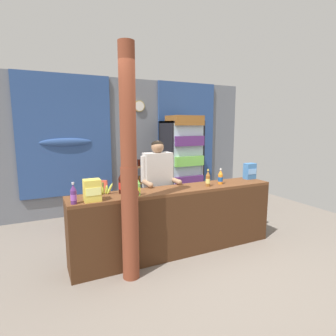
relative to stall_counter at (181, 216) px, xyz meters
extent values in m
plane|color=slate|center=(0.13, 0.77, -0.57)|extent=(7.25, 7.25, 0.00)
cube|color=slate|center=(0.13, 2.46, 0.81)|extent=(5.43, 0.12, 2.76)
cube|color=#2D4C89|center=(-1.21, 2.37, 1.03)|extent=(1.72, 0.04, 2.31)
ellipsoid|color=#2D4C89|center=(-1.21, 2.35, 0.92)|extent=(0.95, 0.10, 0.16)
cube|color=#2D4C89|center=(1.44, 2.37, 1.03)|extent=(1.44, 0.04, 2.31)
ellipsoid|color=#2D4C89|center=(1.44, 2.35, 0.92)|extent=(0.79, 0.10, 0.16)
cylinder|color=tan|center=(0.28, 2.38, 1.64)|extent=(0.24, 0.03, 0.24)
cylinder|color=white|center=(0.28, 2.36, 1.64)|extent=(0.20, 0.01, 0.20)
cube|color=beige|center=(-0.80, 2.38, 1.23)|extent=(0.24, 0.02, 0.18)
cube|color=brown|center=(0.00, 0.10, 0.35)|extent=(2.97, 0.49, 0.04)
cube|color=#432715|center=(0.00, -0.12, -0.12)|extent=(2.97, 0.04, 0.89)
cube|color=#432715|center=(-1.45, 0.10, -0.12)|extent=(0.08, 0.44, 0.89)
cube|color=#432715|center=(1.45, 0.10, -0.12)|extent=(0.08, 0.44, 0.89)
cylinder|color=brown|center=(-0.81, -0.26, 0.11)|extent=(0.20, 0.20, 1.35)
cylinder|color=brown|center=(-0.81, -0.26, 1.45)|extent=(0.18, 0.18, 1.35)
ellipsoid|color=brown|center=(-0.72, -0.26, 0.46)|extent=(0.06, 0.05, 0.08)
cube|color=black|center=(1.06, 2.25, 0.38)|extent=(0.77, 0.04, 1.89)
cube|color=black|center=(0.70, 1.94, 0.38)|extent=(0.04, 0.65, 1.89)
cube|color=black|center=(1.42, 1.94, 0.38)|extent=(0.04, 0.65, 1.89)
cube|color=black|center=(1.06, 1.94, 1.30)|extent=(0.77, 0.65, 0.04)
cube|color=black|center=(1.06, 1.94, -0.53)|extent=(0.77, 0.65, 0.08)
cube|color=silver|center=(1.06, 1.63, 0.43)|extent=(0.71, 0.02, 1.73)
cylinder|color=#B7B7BC|center=(1.38, 1.59, 0.38)|extent=(0.02, 0.02, 0.40)
cube|color=silver|center=(1.06, 1.94, -0.01)|extent=(0.69, 0.57, 0.02)
cube|color=#56286B|center=(1.06, 1.81, 0.10)|extent=(0.65, 0.53, 0.20)
cube|color=silver|center=(1.06, 1.94, 0.40)|extent=(0.69, 0.57, 0.02)
cube|color=#75C64C|center=(1.06, 1.81, 0.51)|extent=(0.65, 0.53, 0.20)
cube|color=silver|center=(1.06, 1.94, 0.81)|extent=(0.69, 0.57, 0.02)
cube|color=#56286B|center=(1.06, 1.81, 0.92)|extent=(0.65, 0.53, 0.20)
cube|color=silver|center=(1.06, 1.94, 1.22)|extent=(0.69, 0.57, 0.02)
cube|color=brown|center=(1.06, 1.81, 1.33)|extent=(0.65, 0.53, 0.20)
cube|color=brown|center=(0.00, 2.10, -0.01)|extent=(0.04, 0.28, 1.12)
cube|color=brown|center=(0.44, 2.10, -0.01)|extent=(0.04, 0.28, 1.12)
cube|color=brown|center=(0.22, 2.10, 0.39)|extent=(0.44, 0.28, 0.02)
cylinder|color=black|center=(0.15, 2.10, 0.47)|extent=(0.06, 0.06, 0.14)
cylinder|color=#56286B|center=(0.28, 2.10, 0.48)|extent=(0.06, 0.06, 0.15)
cube|color=brown|center=(0.22, 2.10, 0.05)|extent=(0.44, 0.28, 0.02)
cylinder|color=brown|center=(0.15, 2.10, 0.13)|extent=(0.06, 0.06, 0.13)
cylinder|color=black|center=(0.28, 2.10, 0.14)|extent=(0.06, 0.06, 0.15)
cube|color=brown|center=(0.22, 2.10, -0.29)|extent=(0.44, 0.28, 0.02)
cylinder|color=black|center=(0.15, 2.10, -0.21)|extent=(0.06, 0.06, 0.12)
cylinder|color=#56286B|center=(0.28, 2.10, -0.20)|extent=(0.07, 0.07, 0.15)
cube|color=#E5563D|center=(-0.95, 1.40, -0.13)|extent=(0.61, 0.61, 0.04)
cube|color=#E5563D|center=(-0.84, 1.56, 0.09)|extent=(0.37, 0.26, 0.40)
cylinder|color=#E5563D|center=(-1.22, 1.34, -0.35)|extent=(0.04, 0.04, 0.44)
cylinder|color=#E5563D|center=(-0.90, 1.13, -0.35)|extent=(0.04, 0.04, 0.44)
cylinder|color=#E5563D|center=(-1.01, 1.66, -0.35)|extent=(0.04, 0.04, 0.44)
cylinder|color=#E5563D|center=(-0.69, 1.45, -0.35)|extent=(0.04, 0.04, 0.44)
cube|color=#E5563D|center=(-1.12, 1.51, -0.01)|extent=(0.25, 0.35, 0.03)
cube|color=#E5563D|center=(-0.79, 1.29, -0.01)|extent=(0.25, 0.35, 0.03)
cylinder|color=#28282D|center=(-0.19, 0.57, -0.13)|extent=(0.11, 0.11, 0.87)
cylinder|color=#28282D|center=(0.00, 0.57, -0.13)|extent=(0.11, 0.11, 0.87)
cube|color=#BCB7B2|center=(-0.09, 0.57, 0.57)|extent=(0.43, 0.20, 0.53)
sphere|color=#997051|center=(-0.09, 0.57, 0.92)|extent=(0.19, 0.19, 0.19)
ellipsoid|color=black|center=(-0.09, 0.58, 0.96)|extent=(0.18, 0.18, 0.10)
cylinder|color=#BCB7B2|center=(-0.33, 0.57, 0.60)|extent=(0.08, 0.08, 0.38)
cylinder|color=#997051|center=(-0.33, 0.42, 0.41)|extent=(0.07, 0.26, 0.07)
sphere|color=#997051|center=(-0.33, 0.29, 0.41)|extent=(0.08, 0.08, 0.08)
cylinder|color=#BCB7B2|center=(0.14, 0.57, 0.60)|extent=(0.08, 0.08, 0.38)
cylinder|color=#997051|center=(0.14, 0.42, 0.41)|extent=(0.07, 0.26, 0.07)
sphere|color=#997051|center=(0.14, 0.29, 0.41)|extent=(0.08, 0.08, 0.08)
cylinder|color=black|center=(-0.77, 0.18, 0.47)|extent=(0.10, 0.10, 0.20)
cone|color=black|center=(-0.77, 0.18, 0.62)|extent=(0.10, 0.10, 0.09)
cylinder|color=red|center=(-0.77, 0.18, 0.68)|extent=(0.04, 0.04, 0.03)
cylinder|color=red|center=(-0.77, 0.18, 0.47)|extent=(0.10, 0.10, 0.09)
cylinder|color=#75C64C|center=(-0.63, -0.02, 0.44)|extent=(0.07, 0.07, 0.15)
cone|color=#75C64C|center=(-0.63, -0.02, 0.55)|extent=(0.07, 0.07, 0.07)
cylinder|color=black|center=(-0.63, -0.02, 0.60)|extent=(0.03, 0.03, 0.02)
cylinder|color=yellow|center=(-0.63, -0.02, 0.44)|extent=(0.07, 0.07, 0.07)
cylinder|color=#56286B|center=(-1.40, -0.06, 0.45)|extent=(0.07, 0.07, 0.15)
cone|color=#56286B|center=(-1.40, -0.06, 0.56)|extent=(0.07, 0.07, 0.07)
cylinder|color=silver|center=(-1.40, -0.06, 0.61)|extent=(0.03, 0.03, 0.02)
cylinder|color=purple|center=(-1.40, -0.06, 0.45)|extent=(0.07, 0.07, 0.07)
cylinder|color=brown|center=(0.46, 0.03, 0.45)|extent=(0.06, 0.06, 0.15)
cone|color=brown|center=(0.46, 0.03, 0.56)|extent=(0.06, 0.06, 0.07)
cylinder|color=#E5CC4C|center=(0.46, 0.03, 0.60)|extent=(0.03, 0.03, 0.02)
cylinder|color=#E5D166|center=(0.46, 0.03, 0.45)|extent=(0.06, 0.06, 0.07)
cylinder|color=orange|center=(0.72, 0.08, 0.44)|extent=(0.07, 0.07, 0.15)
cone|color=orange|center=(0.72, 0.08, 0.55)|extent=(0.07, 0.07, 0.07)
cylinder|color=white|center=(0.72, 0.08, 0.59)|extent=(0.03, 0.03, 0.02)
cylinder|color=#194C99|center=(0.72, 0.08, 0.44)|extent=(0.07, 0.07, 0.07)
cube|color=#3D75B7|center=(1.39, 0.20, 0.50)|extent=(0.18, 0.12, 0.26)
cube|color=#7CB5F7|center=(1.39, 0.13, 0.50)|extent=(0.16, 0.00, 0.09)
cube|color=#EAD14C|center=(-1.19, -0.03, 0.50)|extent=(0.19, 0.15, 0.26)
cube|color=#FFFF8C|center=(-1.19, -0.11, 0.50)|extent=(0.17, 0.00, 0.09)
ellipsoid|color=#B7C647|center=(-1.10, 0.23, 0.42)|extent=(0.09, 0.04, 0.12)
ellipsoid|color=#B7C647|center=(-1.05, 0.22, 0.43)|extent=(0.06, 0.04, 0.13)
ellipsoid|color=#B7C647|center=(-1.01, 0.24, 0.42)|extent=(0.04, 0.04, 0.11)
ellipsoid|color=#B7C647|center=(-0.96, 0.23, 0.42)|extent=(0.06, 0.04, 0.13)
ellipsoid|color=#B7C647|center=(-0.92, 0.22, 0.44)|extent=(0.10, 0.05, 0.15)
cylinder|color=olive|center=(-1.01, 0.23, 0.50)|extent=(0.02, 0.02, 0.05)
camera|label=1|loc=(-1.75, -3.20, 1.25)|focal=29.26mm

